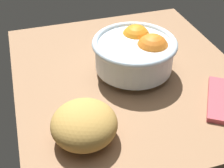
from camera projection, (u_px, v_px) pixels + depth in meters
ground_plane at (128, 77)px, 83.35cm from camera, size 66.66×59.43×3.00cm
fruit_bowl at (136, 51)px, 79.49cm from camera, size 21.56×21.56×11.51cm
bread_loaf at (84, 124)px, 61.81cm from camera, size 14.50×14.58×8.12cm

